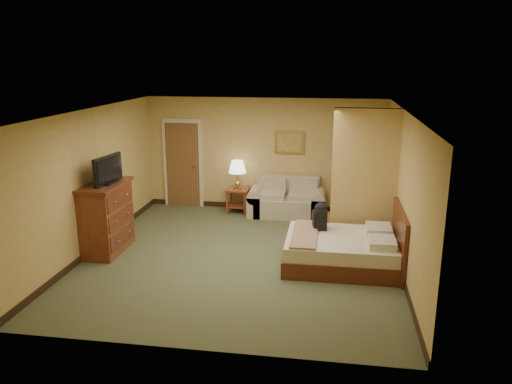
% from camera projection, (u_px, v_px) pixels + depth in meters
% --- Properties ---
extents(floor, '(6.00, 6.00, 0.00)m').
position_uv_depth(floor, '(241.00, 257.00, 8.98)').
color(floor, '#4B5134').
rests_on(floor, ground).
extents(ceiling, '(6.00, 6.00, 0.00)m').
position_uv_depth(ceiling, '(240.00, 111.00, 8.30)').
color(ceiling, white).
rests_on(ceiling, back_wall).
extents(back_wall, '(5.50, 0.02, 2.60)m').
position_uv_depth(back_wall, '(264.00, 155.00, 11.51)').
color(back_wall, tan).
rests_on(back_wall, floor).
extents(left_wall, '(0.02, 6.00, 2.60)m').
position_uv_depth(left_wall, '(92.00, 181.00, 9.05)').
color(left_wall, tan).
rests_on(left_wall, floor).
extents(right_wall, '(0.02, 6.00, 2.60)m').
position_uv_depth(right_wall, '(404.00, 193.00, 8.24)').
color(right_wall, tan).
rests_on(right_wall, floor).
extents(partition, '(1.20, 0.15, 2.60)m').
position_uv_depth(partition, '(364.00, 179.00, 9.21)').
color(partition, tan).
rests_on(partition, floor).
extents(door, '(0.94, 0.16, 2.10)m').
position_uv_depth(door, '(183.00, 164.00, 11.83)').
color(door, beige).
rests_on(door, floor).
extents(baseboard, '(5.50, 0.02, 0.12)m').
position_uv_depth(baseboard, '(264.00, 206.00, 11.82)').
color(baseboard, black).
rests_on(baseboard, floor).
extents(loveseat, '(1.73, 0.80, 0.87)m').
position_uv_depth(loveseat, '(287.00, 203.00, 11.28)').
color(loveseat, tan).
rests_on(loveseat, floor).
extents(side_table, '(0.51, 0.51, 0.56)m').
position_uv_depth(side_table, '(238.00, 197.00, 11.50)').
color(side_table, maroon).
rests_on(side_table, floor).
extents(table_lamp, '(0.39, 0.39, 0.65)m').
position_uv_depth(table_lamp, '(237.00, 168.00, 11.32)').
color(table_lamp, '#B49042').
rests_on(table_lamp, side_table).
extents(coffee_table, '(0.68, 0.68, 0.42)m').
position_uv_depth(coffee_table, '(328.00, 222.00, 9.91)').
color(coffee_table, maroon).
rests_on(coffee_table, floor).
extents(wall_picture, '(0.68, 0.04, 0.53)m').
position_uv_depth(wall_picture, '(290.00, 143.00, 11.32)').
color(wall_picture, '#B78E3F').
rests_on(wall_picture, back_wall).
extents(dresser, '(0.64, 1.22, 1.30)m').
position_uv_depth(dresser, '(106.00, 217.00, 9.07)').
color(dresser, maroon).
rests_on(dresser, floor).
extents(tv, '(0.25, 0.83, 0.51)m').
position_uv_depth(tv, '(108.00, 170.00, 8.83)').
color(tv, black).
rests_on(tv, dresser).
extents(bed, '(1.94, 1.61, 1.04)m').
position_uv_depth(bed, '(345.00, 250.00, 8.54)').
color(bed, '#4C1F11').
rests_on(bed, floor).
extents(backpack, '(0.24, 0.31, 0.49)m').
position_uv_depth(backpack, '(321.00, 215.00, 8.84)').
color(backpack, black).
rests_on(backpack, bed).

